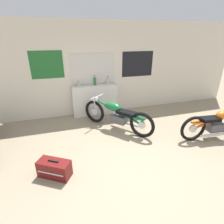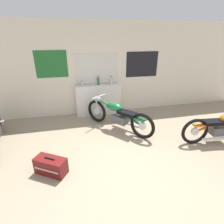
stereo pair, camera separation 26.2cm
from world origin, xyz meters
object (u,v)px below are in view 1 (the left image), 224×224
motorcycle_orange (219,123)px  hard_case_darkred (54,169)px  bottle_left_center (95,81)px  bottle_leftmost (78,84)px  bottle_center (108,81)px  motorcycle_green (117,115)px

motorcycle_orange → hard_case_darkred: (-3.87, -0.20, -0.25)m
bottle_left_center → hard_case_darkred: (-1.30, -2.52, -0.94)m
bottle_left_center → hard_case_darkred: 2.99m
bottle_leftmost → motorcycle_orange: (3.07, -2.32, -0.63)m
bottle_left_center → motorcycle_orange: (2.57, -2.32, -0.69)m
bottle_leftmost → bottle_center: bottle_center is taller
bottle_center → hard_case_darkred: size_ratio=0.42×
motorcycle_orange → hard_case_darkred: bearing=-177.0°
bottle_left_center → hard_case_darkred: size_ratio=0.48×
motorcycle_green → motorcycle_orange: bearing=-27.3°
motorcycle_green → motorcycle_orange: (2.24, -1.16, -0.01)m
bottle_center → motorcycle_orange: bearing=-46.2°
bottle_left_center → bottle_center: size_ratio=1.14×
bottle_center → hard_case_darkred: bottle_center is taller
bottle_leftmost → motorcycle_orange: size_ratio=0.08×
bottle_center → motorcycle_green: bottle_center is taller
motorcycle_green → motorcycle_orange: size_ratio=0.87×
bottle_center → hard_case_darkred: (-1.70, -2.47, -0.92)m
bottle_left_center → hard_case_darkred: bottle_left_center is taller
motorcycle_orange → bottle_leftmost: bearing=142.9°
bottle_leftmost → bottle_center: 0.90m
bottle_left_center → motorcycle_green: size_ratio=0.17×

